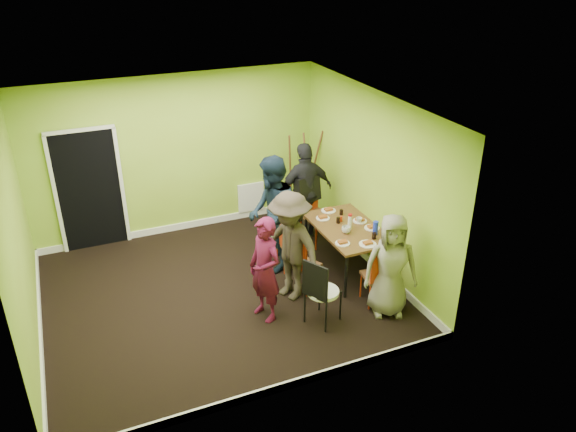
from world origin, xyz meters
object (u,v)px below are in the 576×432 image
object	(u,v)px
chair_left_far	(286,237)
person_front_end	(391,266)
dining_table	(348,230)
person_left_far	(272,214)
thermos	(350,222)
person_back_end	(305,191)
chair_bentwood	(320,289)
chair_back_end	(309,196)
orange_bottle	(341,219)
blue_bottle	(375,228)
chair_left_near	(302,262)
person_standing	(265,270)
person_left_near	(290,246)
easel	(303,176)
chair_front_end	(379,274)

from	to	relation	value
chair_left_far	person_front_end	size ratio (longest dim) A/B	0.65
dining_table	person_left_far	distance (m)	1.19
thermos	person_back_end	bearing A→B (deg)	95.71
chair_bentwood	chair_back_end	bearing A→B (deg)	129.52
dining_table	person_back_end	xyz separation A→B (m)	(-0.14, 1.29, 0.16)
chair_left_far	orange_bottle	distance (m)	0.91
thermos	dining_table	bearing A→B (deg)	86.16
blue_bottle	person_left_far	distance (m)	1.58
chair_left_near	chair_back_end	size ratio (longest dim) A/B	0.77
dining_table	chair_bentwood	size ratio (longest dim) A/B	1.50
person_standing	chair_left_far	bearing A→B (deg)	125.85
chair_left_near	orange_bottle	distance (m)	1.07
person_front_end	blue_bottle	bearing A→B (deg)	93.41
person_standing	person_front_end	xyz separation A→B (m)	(1.61, -0.57, -0.00)
chair_left_near	orange_bottle	bearing A→B (deg)	94.64
chair_left_far	person_back_end	xyz separation A→B (m)	(0.72, 0.87, 0.31)
orange_bottle	person_left_far	xyz separation A→B (m)	(-1.04, 0.32, 0.13)
person_left_near	person_left_far	bearing A→B (deg)	151.02
thermos	person_left_near	xyz separation A→B (m)	(-1.12, -0.27, -0.03)
chair_left_near	blue_bottle	bearing A→B (deg)	61.50
chair_left_far	chair_left_near	xyz separation A→B (m)	(-0.05, -0.70, -0.05)
chair_left_near	easel	xyz separation A→B (m)	(1.03, 2.22, 0.34)
chair_front_end	chair_bentwood	xyz separation A→B (m)	(-0.96, -0.08, 0.04)
chair_bentwood	chair_front_end	bearing A→B (deg)	65.64
chair_bentwood	person_standing	size ratio (longest dim) A/B	0.66
dining_table	chair_left_far	xyz separation A→B (m)	(-0.86, 0.42, -0.14)
orange_bottle	chair_back_end	bearing A→B (deg)	96.73
chair_bentwood	thermos	world-z (taller)	chair_bentwood
orange_bottle	person_left_near	size ratio (longest dim) A/B	0.05
thermos	person_left_far	size ratio (longest dim) A/B	0.12
dining_table	person_left_near	bearing A→B (deg)	-163.81
thermos	chair_left_far	bearing A→B (deg)	151.35
blue_bottle	dining_table	bearing A→B (deg)	125.32
chair_left_near	chair_bentwood	distance (m)	0.83
blue_bottle	person_left_far	world-z (taller)	person_left_far
chair_bentwood	person_left_near	xyz separation A→B (m)	(-0.11, 0.78, 0.28)
person_front_end	person_left_near	bearing A→B (deg)	161.64
chair_bentwood	person_left_far	xyz separation A→B (m)	(-0.03, 1.64, 0.37)
person_standing	dining_table	bearing A→B (deg)	93.31
chair_left_near	person_front_end	world-z (taller)	person_front_end
chair_left_far	thermos	xyz separation A→B (m)	(0.86, -0.47, 0.31)
chair_back_end	person_left_near	bearing A→B (deg)	38.21
chair_left_near	chair_front_end	bearing A→B (deg)	24.64
person_left_near	person_front_end	xyz separation A→B (m)	(1.11, -0.90, -0.08)
easel	person_front_end	distance (m)	3.17
chair_left_far	dining_table	bearing A→B (deg)	67.02
thermos	person_standing	bearing A→B (deg)	-159.46
chair_left_near	chair_front_end	size ratio (longest dim) A/B	0.97
chair_left_far	chair_bentwood	distance (m)	1.53
person_left_near	person_front_end	distance (m)	1.43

